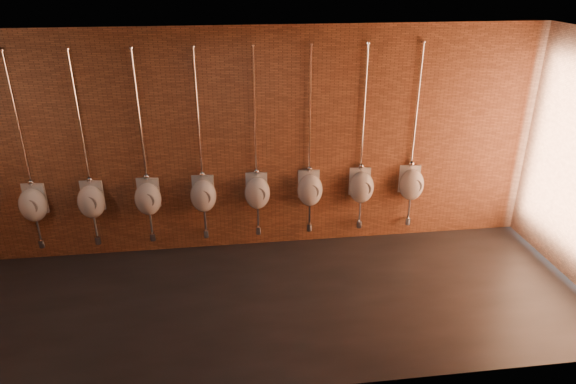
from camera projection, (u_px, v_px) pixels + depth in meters
name	position (u px, v px, depth m)	size (l,w,h in m)	color
ground	(256.00, 302.00, 6.48)	(8.50, 8.50, 0.00)	black
room_shell	(252.00, 152.00, 5.66)	(8.54, 3.04, 3.22)	black
urinal_0	(33.00, 204.00, 7.00)	(0.42, 0.38, 2.72)	silver
urinal_1	(91.00, 200.00, 7.09)	(0.42, 0.38, 2.72)	silver
urinal_2	(148.00, 197.00, 7.18)	(0.42, 0.38, 2.72)	silver
urinal_3	(203.00, 194.00, 7.27)	(0.42, 0.38, 2.72)	silver
urinal_4	(257.00, 192.00, 7.36)	(0.42, 0.38, 2.72)	silver
urinal_5	(310.00, 189.00, 7.45)	(0.42, 0.38, 2.72)	silver
urinal_6	(361.00, 186.00, 7.54)	(0.42, 0.38, 2.72)	silver
urinal_7	(411.00, 183.00, 7.63)	(0.42, 0.38, 2.72)	silver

